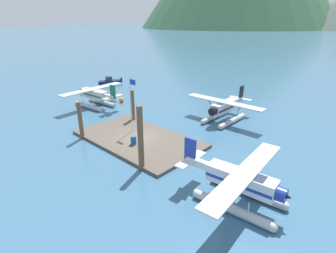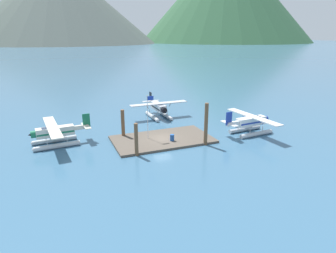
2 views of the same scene
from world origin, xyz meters
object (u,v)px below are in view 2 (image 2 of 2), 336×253
seaplane_silver_bow_right (158,109)px  fuel_drum (172,138)px  seaplane_white_stbd_aft (251,124)px  seaplane_cream_port_fwd (55,134)px  flagpole (148,112)px  mooring_buoy (64,133)px

seaplane_silver_bow_right → fuel_drum: bearing=-102.0°
fuel_drum → seaplane_white_stbd_aft: seaplane_white_stbd_aft is taller
seaplane_silver_bow_right → seaplane_white_stbd_aft: same height
seaplane_cream_port_fwd → seaplane_silver_bow_right: bearing=23.8°
flagpole → mooring_buoy: size_ratio=8.42×
fuel_drum → seaplane_cream_port_fwd: size_ratio=0.08×
mooring_buoy → seaplane_silver_bow_right: 16.70m
flagpole → seaplane_white_stbd_aft: 15.50m
mooring_buoy → seaplane_white_stbd_aft: seaplane_white_stbd_aft is taller
mooring_buoy → seaplane_white_stbd_aft: 27.68m
seaplane_cream_port_fwd → seaplane_white_stbd_aft: (27.11, -5.84, 0.00)m
mooring_buoy → seaplane_white_stbd_aft: bearing=-20.7°
flagpole → seaplane_silver_bow_right: (5.35, 10.56, -2.54)m
mooring_buoy → seaplane_cream_port_fwd: bearing=-107.4°
flagpole → seaplane_cream_port_fwd: size_ratio=0.59×
seaplane_cream_port_fwd → seaplane_silver_bow_right: size_ratio=1.01×
fuel_drum → seaplane_white_stbd_aft: bearing=-3.9°
fuel_drum → seaplane_silver_bow_right: size_ratio=0.08×
seaplane_cream_port_fwd → seaplane_silver_bow_right: 19.09m
fuel_drum → mooring_buoy: bearing=146.5°
mooring_buoy → seaplane_white_stbd_aft: size_ratio=0.07×
mooring_buoy → fuel_drum: bearing=-33.5°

